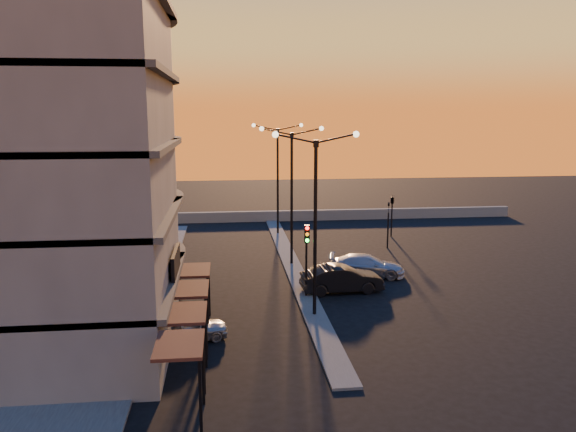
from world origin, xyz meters
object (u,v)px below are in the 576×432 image
Objects in this scene: car_hatchback at (188,328)px; car_sedan at (342,279)px; streetlamp_mid at (292,185)px; car_wagon at (367,265)px; traffic_light_main at (307,249)px.

car_sedan is at bearing -65.48° from car_hatchback.
streetlamp_mid reaches higher than car_wagon.
car_sedan is 1.00× the size of car_wagon.
car_hatchback is at bearing 122.66° from car_sedan.
traffic_light_main reaches higher than car_wagon.
streetlamp_mid reaches higher than car_hatchback.
streetlamp_mid is 14.84m from car_hatchback.
car_wagon is at bearing -40.69° from car_sedan.
car_sedan is at bearing 156.76° from car_wagon.
car_wagon reaches higher than car_hatchback.
car_sedan is 3.77m from car_wagon.
car_wagon is at bearing -61.13° from car_hatchback.
car_wagon is (2.27, 3.01, -0.09)m from car_sedan.
car_hatchback is 0.75× the size of car_wagon.
traffic_light_main is 0.89× the size of car_sedan.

